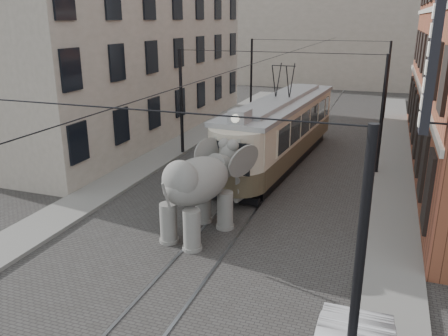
% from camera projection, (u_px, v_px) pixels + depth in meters
% --- Properties ---
extents(ground, '(120.00, 120.00, 0.00)m').
position_uv_depth(ground, '(243.00, 204.00, 19.71)').
color(ground, '#3A3836').
extents(tram_rails, '(1.54, 80.00, 0.02)m').
position_uv_depth(tram_rails, '(243.00, 203.00, 19.70)').
color(tram_rails, slate).
rests_on(tram_rails, ground).
extents(sidewalk_right, '(2.00, 60.00, 0.15)m').
position_uv_depth(sidewalk_right, '(391.00, 222.00, 17.76)').
color(sidewalk_right, slate).
rests_on(sidewalk_right, ground).
extents(sidewalk_left, '(2.00, 60.00, 0.15)m').
position_uv_depth(sidewalk_left, '(113.00, 185.00, 21.76)').
color(sidewalk_left, slate).
rests_on(sidewalk_left, ground).
extents(stucco_building, '(7.00, 24.00, 10.00)m').
position_uv_depth(stucco_building, '(132.00, 59.00, 30.62)').
color(stucco_building, gray).
rests_on(stucco_building, ground).
extents(distant_block, '(28.00, 10.00, 14.00)m').
position_uv_depth(distant_block, '(347.00, 24.00, 53.34)').
color(distant_block, gray).
rests_on(distant_block, ground).
extents(catenary, '(11.00, 30.20, 6.00)m').
position_uv_depth(catenary, '(270.00, 113.00, 23.31)').
color(catenary, black).
rests_on(catenary, ground).
extents(tram, '(3.79, 13.52, 5.30)m').
position_uv_depth(tram, '(282.00, 115.00, 24.55)').
color(tram, beige).
rests_on(tram, ground).
extents(elephant, '(4.10, 5.83, 3.23)m').
position_uv_depth(elephant, '(197.00, 194.00, 16.40)').
color(elephant, slate).
rests_on(elephant, ground).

